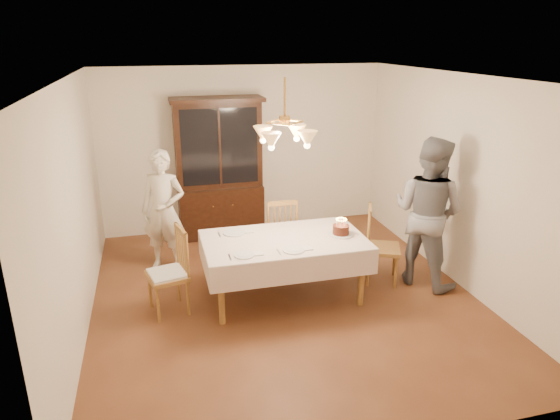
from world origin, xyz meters
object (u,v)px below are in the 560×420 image
object	(u,v)px
dining_table	(284,245)
chair_far_side	(280,236)
elderly_woman	(164,211)
china_hutch	(219,171)
birthday_cake	(341,230)

from	to	relation	value
dining_table	chair_far_side	xyz separation A→B (m)	(0.16, 0.85, -0.24)
chair_far_side	elderly_woman	distance (m)	1.58
china_hutch	birthday_cake	world-z (taller)	china_hutch
dining_table	china_hutch	xyz separation A→B (m)	(-0.44, 2.25, 0.36)
birthday_cake	elderly_woman	bearing A→B (deg)	148.86
china_hutch	birthday_cake	xyz separation A→B (m)	(1.13, -2.30, -0.23)
dining_table	china_hutch	distance (m)	2.32
china_hutch	birthday_cake	bearing A→B (deg)	-63.86
dining_table	elderly_woman	xyz separation A→B (m)	(-1.34, 1.18, 0.14)
china_hutch	elderly_woman	bearing A→B (deg)	-129.95
birthday_cake	dining_table	bearing A→B (deg)	176.25
elderly_woman	chair_far_side	bearing A→B (deg)	9.92
china_hutch	chair_far_side	xyz separation A→B (m)	(0.60, -1.40, -0.60)
chair_far_side	dining_table	bearing A→B (deg)	-100.83
chair_far_side	elderly_woman	world-z (taller)	elderly_woman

